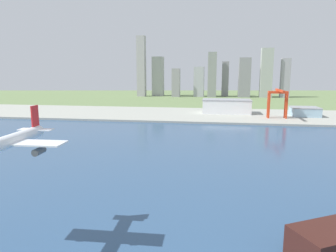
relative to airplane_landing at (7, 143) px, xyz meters
The scene contains 8 objects.
ground_plane 160.67m from the airplane_landing, 79.64° to the left, with size 2400.00×2400.00×0.00m, color #657C4C.
water_bay 104.86m from the airplane_landing, 73.29° to the left, with size 840.00×360.00×0.15m, color #2D4C70.
industrial_pier 346.59m from the airplane_landing, 85.33° to the left, with size 840.00×140.00×2.50m, color #9D9F94.
airplane_landing is the anchor object (origin of this frame).
port_crane_red 348.23m from the airplane_landing, 65.76° to the left, with size 23.65×47.03×36.90m.
warehouse_main 367.76m from the airplane_landing, 77.28° to the left, with size 67.62×36.03×19.61m.
warehouse_annex 390.32m from the airplane_landing, 61.96° to the left, with size 35.43×31.93×12.07m.
distant_skyline 677.42m from the airplane_landing, 85.96° to the left, with size 362.02×50.93×145.40m.
Camera 1 is at (39.33, 57.62, 61.49)m, focal length 33.15 mm.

